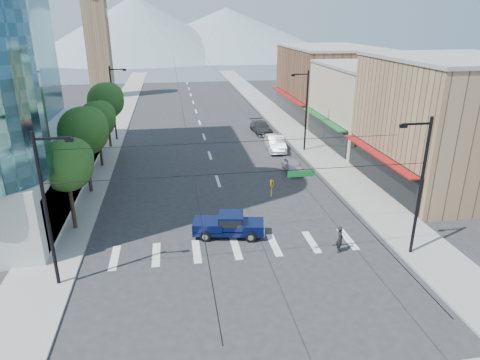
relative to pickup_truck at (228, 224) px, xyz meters
The scene contains 21 objects.
ground 3.44m from the pickup_truck, 81.95° to the right, with size 160.00×160.00×0.00m, color #28282B.
sidewalk_left 38.48m from the pickup_truck, 107.44° to the left, with size 4.00×120.00×0.15m, color gray.
sidewalk_right 38.77m from the pickup_truck, 71.24° to the left, with size 4.00×120.00×0.15m, color gray.
shop_near 22.03m from the pickup_truck, 18.14° to the left, with size 12.00×14.00×11.00m, color #8C6B4C.
shop_mid 29.34m from the pickup_truck, 45.33° to the left, with size 12.00×14.00×9.00m, color tan.
shop_far 42.23m from the pickup_truck, 60.86° to the left, with size 12.00×18.00×10.00m, color brown.
clock_tower 61.63m from the pickup_truck, 105.28° to the left, with size 4.80×4.80×20.40m.
mountain_left 147.77m from the pickup_truck, 95.66° to the left, with size 80.00×80.00×22.00m, color gray.
mountain_right 158.24m from the pickup_truck, 82.56° to the left, with size 90.00×90.00×18.00m, color gray.
tree_near 11.72m from the pickup_truck, 165.19° to the left, with size 3.65×3.64×6.71m.
tree_midnear 15.19m from the pickup_truck, 137.25° to the left, with size 4.09×4.09×7.52m.
tree_midfar 20.29m from the pickup_truck, 122.26° to the left, with size 3.65×3.64×6.71m.
tree_far 26.48m from the pickup_truck, 114.01° to the left, with size 4.09×4.09×7.52m.
signal_rig 5.75m from the pickup_truck, 81.29° to the right, with size 21.80×0.20×9.00m.
lamp_pole_nw 28.88m from the pickup_truck, 110.91° to the left, with size 2.00×0.25×9.00m.
lamp_pole_ne 22.14m from the pickup_truck, 59.24° to the left, with size 2.00×0.25×9.00m.
pickup_truck is the anchor object (origin of this frame).
pedestrian 7.58m from the pickup_truck, 25.69° to the right, with size 0.66×0.43×1.80m, color black.
parked_car_near 14.72m from the pickup_truck, 56.76° to the left, with size 1.58×3.93×1.34m, color #A5A4A9.
parked_car_mid 21.14m from the pickup_truck, 67.57° to the left, with size 1.81×5.19×1.71m, color silver.
parked_car_far 28.70m from the pickup_truck, 73.68° to the left, with size 2.09×5.14×1.49m, color #343437.
Camera 1 is at (-3.89, -23.03, 14.30)m, focal length 32.00 mm.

